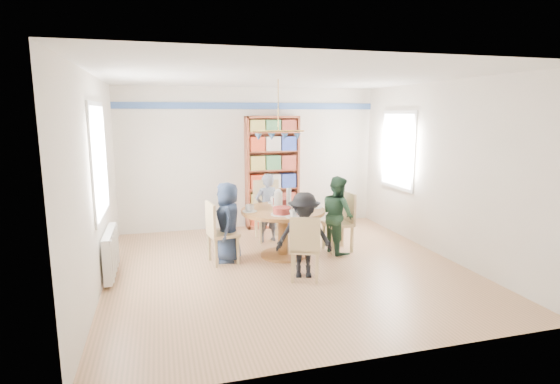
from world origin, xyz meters
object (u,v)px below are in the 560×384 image
object	(u,v)px
chair_right	(342,219)
chair_near	(305,245)
chair_far	(267,207)
person_near	(304,235)
person_right	(338,215)
chair_left	(218,230)
person_far	(267,208)
bookshelf	(272,173)
radiator	(111,252)
dining_table	(283,222)
person_left	(228,222)

from	to	relation	value
chair_right	chair_near	world-z (taller)	chair_right
chair_far	chair_near	world-z (taller)	chair_far
person_near	person_right	bearing A→B (deg)	60.43
chair_left	person_far	bearing A→B (deg)	43.34
chair_near	bookshelf	size ratio (longest dim) A/B	0.41
person_far	person_right	bearing A→B (deg)	125.07
radiator	dining_table	distance (m)	2.52
chair_right	person_left	world-z (taller)	person_left
dining_table	chair_right	size ratio (longest dim) A/B	1.37
person_right	person_near	xyz separation A→B (m)	(-0.86, -0.88, -0.03)
radiator	person_far	size ratio (longest dim) A/B	0.84
chair_left	bookshelf	xyz separation A→B (m)	(1.31, 1.87, 0.55)
person_near	bookshelf	distance (m)	2.78
radiator	bookshelf	world-z (taller)	bookshelf
radiator	bookshelf	distance (m)	3.54
chair_near	person_near	world-z (taller)	person_near
chair_near	person_right	bearing A→B (deg)	48.99
person_far	chair_right	bearing A→B (deg)	130.88
person_far	person_near	size ratio (longest dim) A/B	1.02
person_near	chair_right	bearing A→B (deg)	59.16
radiator	person_far	distance (m)	2.70
dining_table	person_far	xyz separation A→B (m)	(-0.05, 0.86, 0.04)
person_right	dining_table	bearing A→B (deg)	79.42
chair_left	chair_far	bearing A→B (deg)	46.50
radiator	dining_table	xyz separation A→B (m)	(2.50, 0.23, 0.21)
radiator	person_far	xyz separation A→B (m)	(2.45, 1.09, 0.25)
bookshelf	person_right	bearing A→B (deg)	-71.95
dining_table	person_far	size ratio (longest dim) A/B	1.09
radiator	chair_near	size ratio (longest dim) A/B	1.12
dining_table	chair_near	xyz separation A→B (m)	(0.00, -1.07, -0.07)
dining_table	person_left	bearing A→B (deg)	179.09
chair_right	bookshelf	size ratio (longest dim) A/B	0.44
chair_left	bookshelf	size ratio (longest dim) A/B	0.43
person_right	bookshelf	size ratio (longest dim) A/B	0.57
chair_left	chair_near	bearing A→B (deg)	-44.81
dining_table	chair_far	distance (m)	1.02
radiator	chair_left	world-z (taller)	chair_left
radiator	person_left	bearing A→B (deg)	8.40
chair_far	person_right	bearing A→B (deg)	-49.56
chair_near	person_right	world-z (taller)	person_right
person_left	person_near	size ratio (longest dim) A/B	1.03
chair_right	person_right	distance (m)	0.17
chair_left	bookshelf	distance (m)	2.35
person_left	person_near	distance (m)	1.29
chair_right	person_left	distance (m)	1.87
dining_table	person_right	bearing A→B (deg)	-2.24
chair_right	person_left	size ratio (longest dim) A/B	0.79
chair_near	person_left	xyz separation A→B (m)	(-0.86, 1.08, 0.11)
person_far	person_left	bearing A→B (deg)	34.72
chair_near	dining_table	bearing A→B (deg)	90.02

